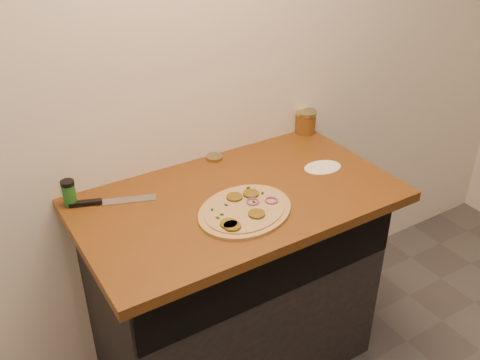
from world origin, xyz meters
TOP-DOWN VIEW (x-y plane):
  - cabinet at (0.00, 1.45)m, footprint 1.10×0.60m
  - countertop at (0.00, 1.42)m, footprint 1.20×0.70m
  - pizza at (-0.04, 1.30)m, footprint 0.47×0.47m
  - chefs_knife at (-0.44, 1.62)m, footprint 0.30×0.14m
  - mason_jar_lid at (0.06, 1.71)m, footprint 0.08×0.08m
  - salsa_jar at (0.55, 1.72)m, footprint 0.10×0.10m
  - spice_shaker at (-0.55, 1.68)m, footprint 0.05×0.05m
  - flour_spill at (0.41, 1.42)m, footprint 0.18×0.18m

SIDE VIEW (x-z plane):
  - cabinet at x=0.00m, z-range 0.00..0.86m
  - countertop at x=0.00m, z-range 0.86..0.90m
  - flour_spill at x=0.41m, z-range 0.90..0.90m
  - chefs_knife at x=-0.44m, z-range 0.90..0.91m
  - mason_jar_lid at x=0.06m, z-range 0.90..0.91m
  - pizza at x=-0.04m, z-range 0.90..0.92m
  - spice_shaker at x=-0.55m, z-range 0.90..1.00m
  - salsa_jar at x=0.55m, z-range 0.90..1.01m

